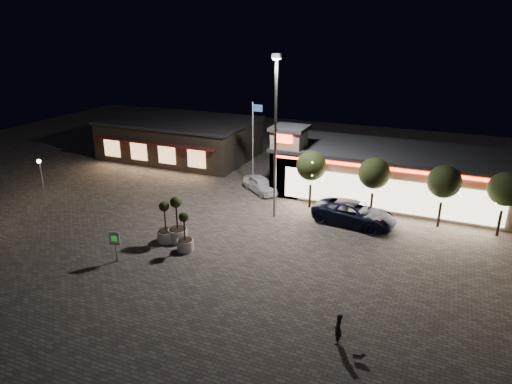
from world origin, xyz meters
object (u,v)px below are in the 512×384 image
at_px(white_sedan, 261,184).
at_px(pedestrian, 338,329).
at_px(pickup_truck, 354,213).
at_px(planter_mid, 177,227).
at_px(valet_sign, 115,241).
at_px(planter_left, 166,229).

relative_size(white_sedan, pedestrian, 2.67).
distance_m(pickup_truck, white_sedan, 9.91).
bearing_deg(white_sedan, planter_mid, -150.48).
distance_m(pedestrian, valet_sign, 15.10).
height_order(white_sedan, pedestrian, pedestrian).
bearing_deg(planter_left, white_sedan, 79.17).
distance_m(white_sedan, pedestrian, 21.07).
distance_m(planter_mid, valet_sign, 4.56).
height_order(pedestrian, planter_mid, planter_mid).
bearing_deg(planter_mid, planter_left, -151.48).
bearing_deg(valet_sign, pedestrian, -8.86).
relative_size(white_sedan, valet_sign, 2.05).
distance_m(white_sedan, valet_sign, 15.87).
relative_size(white_sedan, planter_left, 1.41).
relative_size(planter_left, valet_sign, 1.45).
height_order(pickup_truck, valet_sign, valet_sign).
height_order(white_sedan, planter_mid, planter_mid).
xyz_separation_m(pickup_truck, planter_mid, (-10.73, -7.69, 0.15)).
bearing_deg(pickup_truck, pedestrian, -163.04).
distance_m(planter_left, valet_sign, 3.94).
bearing_deg(valet_sign, planter_left, 70.10).
xyz_separation_m(planter_left, valet_sign, (-1.33, -3.67, 0.52)).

